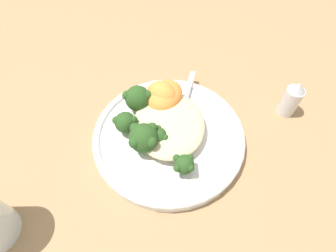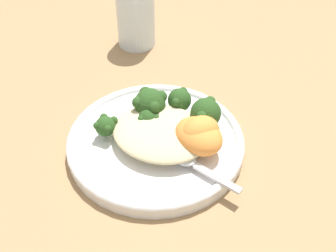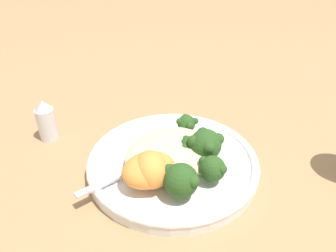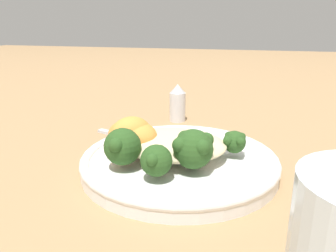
{
  "view_description": "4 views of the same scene",
  "coord_description": "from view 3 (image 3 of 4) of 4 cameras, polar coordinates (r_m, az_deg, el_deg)",
  "views": [
    {
      "loc": [
        0.25,
        -0.02,
        0.36
      ],
      "look_at": [
        0.01,
        -0.01,
        0.03
      ],
      "focal_mm": 28.0,
      "sensor_mm": 36.0,
      "label": 1
    },
    {
      "loc": [
        -0.17,
        0.4,
        0.46
      ],
      "look_at": [
        0.01,
        -0.03,
        0.03
      ],
      "focal_mm": 50.0,
      "sensor_mm": 36.0,
      "label": 2
    },
    {
      "loc": [
        -0.28,
        -0.22,
        0.31
      ],
      "look_at": [
        0.03,
        0.01,
        0.06
      ],
      "focal_mm": 35.0,
      "sensor_mm": 36.0,
      "label": 3
    },
    {
      "loc": [
        0.11,
        -0.37,
        0.17
      ],
      "look_at": [
        -0.0,
        0.01,
        0.05
      ],
      "focal_mm": 35.0,
      "sensor_mm": 36.0,
      "label": 4
    }
  ],
  "objects": [
    {
      "name": "ground_plane",
      "position": [
        0.47,
        -1.36,
        -8.11
      ],
      "size": [
        4.0,
        4.0,
        0.0
      ],
      "primitive_type": "plane",
      "color": "#9E7A51"
    },
    {
      "name": "plate",
      "position": [
        0.47,
        0.84,
        -6.33
      ],
      "size": [
        0.24,
        0.24,
        0.02
      ],
      "color": "white",
      "rests_on": "ground_plane"
    },
    {
      "name": "quinoa_mound",
      "position": [
        0.45,
        0.19,
        -4.69
      ],
      "size": [
        0.13,
        0.11,
        0.02
      ],
      "primitive_type": "ellipsoid",
      "color": "beige",
      "rests_on": "plate"
    },
    {
      "name": "broccoli_stalk_0",
      "position": [
        0.4,
        1.43,
        -8.81
      ],
      "size": [
        0.07,
        0.11,
        0.04
      ],
      "rotation": [
        0.0,
        0.0,
        4.3
      ],
      "color": "#8EB25B",
      "rests_on": "plate"
    },
    {
      "name": "broccoli_stalk_1",
      "position": [
        0.42,
        5.62,
        -7.14
      ],
      "size": [
        0.05,
        0.11,
        0.03
      ],
      "rotation": [
        0.0,
        0.0,
        4.95
      ],
      "color": "#8EB25B",
      "rests_on": "plate"
    },
    {
      "name": "broccoli_stalk_2",
      "position": [
        0.45,
        5.77,
        -3.46
      ],
      "size": [
        0.08,
        0.08,
        0.04
      ],
      "rotation": [
        0.0,
        0.0,
        5.53
      ],
      "color": "#8EB25B",
      "rests_on": "plate"
    },
    {
      "name": "broccoli_stalk_3",
      "position": [
        0.45,
        2.43,
        -4.08
      ],
      "size": [
        0.08,
        0.06,
        0.03
      ],
      "rotation": [
        0.0,
        0.0,
        5.73
      ],
      "color": "#8EB25B",
      "rests_on": "plate"
    },
    {
      "name": "broccoli_stalk_4",
      "position": [
        0.49,
        1.99,
        -1.06
      ],
      "size": [
        0.12,
        0.03,
        0.03
      ],
      "rotation": [
        0.0,
        0.0,
        6.38
      ],
      "color": "#8EB25B",
      "rests_on": "plate"
    },
    {
      "name": "sweet_potato_chunk_0",
      "position": [
        0.41,
        -3.36,
        -7.63
      ],
      "size": [
        0.09,
        0.08,
        0.04
      ],
      "primitive_type": "ellipsoid",
      "rotation": [
        0.0,
        0.0,
        2.65
      ],
      "color": "orange",
      "rests_on": "plate"
    },
    {
      "name": "sweet_potato_chunk_1",
      "position": [
        0.41,
        -2.95,
        -7.57
      ],
      "size": [
        0.07,
        0.07,
        0.04
      ],
      "primitive_type": "ellipsoid",
      "rotation": [
        0.0,
        0.0,
        0.9
      ],
      "color": "orange",
      "rests_on": "plate"
    },
    {
      "name": "spoon",
      "position": [
        0.44,
        -7.08,
        -7.68
      ],
      "size": [
        0.1,
        0.04,
        0.01
      ],
      "rotation": [
        0.0,
        0.0,
        2.86
      ],
      "color": "silver",
      "rests_on": "plate"
    },
    {
      "name": "salt_shaker",
      "position": [
        0.55,
        -20.48,
        0.97
      ],
      "size": [
        0.03,
        0.03,
        0.07
      ],
      "color": "silver",
      "rests_on": "ground_plane"
    }
  ]
}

